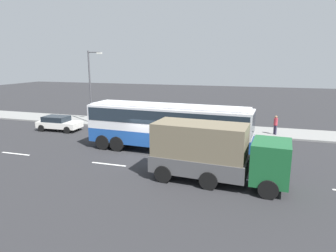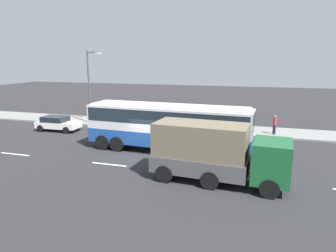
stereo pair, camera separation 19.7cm
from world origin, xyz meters
name	(u,v)px [view 1 (the left image)]	position (x,y,z in m)	size (l,w,h in m)	color
ground_plane	(146,155)	(0.00, 0.00, 0.00)	(120.00, 120.00, 0.00)	#28282B
sidewalk_curb	(181,127)	(0.00, 9.33, 0.07)	(80.00, 4.00, 0.15)	gray
lane_centreline	(127,166)	(-0.35, -2.46, 0.00)	(29.38, 0.16, 0.01)	white
coach_bus	(168,123)	(1.17, 1.27, 2.12)	(11.94, 3.23, 3.41)	#1E4C9E
cargo_truck	(215,152)	(5.21, -3.21, 1.70)	(7.37, 3.01, 3.18)	#19592D
car_white_minivan	(59,123)	(-10.67, 4.61, 0.74)	(4.07, 1.94, 1.37)	white
pedestrian_near_curb	(247,120)	(6.31, 9.80, 1.01)	(0.32, 0.32, 1.51)	#38334C
pedestrian_at_crossing	(276,124)	(8.78, 8.37, 1.12)	(0.32, 0.32, 1.68)	#38334C
street_lamp	(91,83)	(-9.03, 8.00, 4.29)	(1.57, 0.24, 7.29)	#47474C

